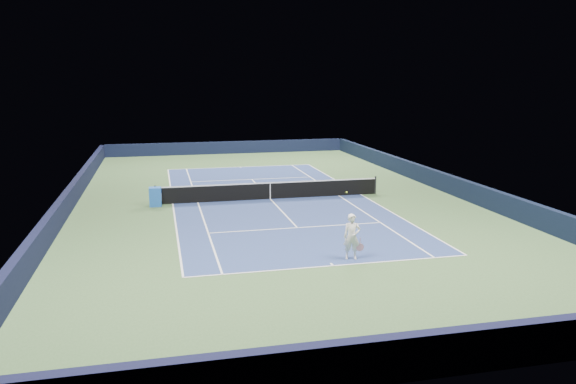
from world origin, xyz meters
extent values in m
plane|color=#39572F|center=(0.00, 0.00, 0.00)|extent=(40.00, 40.00, 0.00)
cube|color=black|center=(0.00, 19.82, 0.55)|extent=(22.00, 0.35, 1.10)
cube|color=black|center=(0.00, -19.82, 0.55)|extent=(22.00, 0.35, 1.10)
cube|color=black|center=(10.82, 0.00, 0.55)|extent=(0.35, 40.00, 1.10)
cube|color=black|center=(-10.82, 0.00, 0.55)|extent=(0.35, 40.00, 1.10)
cube|color=navy|center=(0.00, 0.00, 0.00)|extent=(10.97, 23.77, 0.01)
cube|color=white|center=(0.00, 11.88, 0.01)|extent=(10.97, 0.08, 0.00)
cube|color=white|center=(0.00, -11.88, 0.01)|extent=(10.97, 0.08, 0.00)
cube|color=white|center=(5.49, 0.00, 0.01)|extent=(0.08, 23.77, 0.00)
cube|color=white|center=(-5.49, 0.00, 0.01)|extent=(0.08, 23.77, 0.00)
cube|color=white|center=(4.12, 0.00, 0.01)|extent=(0.08, 23.77, 0.00)
cube|color=white|center=(-4.12, 0.00, 0.01)|extent=(0.08, 23.77, 0.00)
cube|color=white|center=(0.00, 6.40, 0.01)|extent=(8.23, 0.08, 0.00)
cube|color=white|center=(0.00, -6.40, 0.01)|extent=(8.23, 0.08, 0.00)
cube|color=white|center=(0.00, 0.00, 0.01)|extent=(0.08, 12.80, 0.00)
cube|color=white|center=(0.00, 11.73, 0.01)|extent=(0.08, 0.30, 0.00)
cube|color=white|center=(0.00, -11.73, 0.01)|extent=(0.08, 0.30, 0.00)
cylinder|color=black|center=(-6.40, 0.00, 0.54)|extent=(0.10, 0.10, 1.07)
cylinder|color=black|center=(6.40, 0.00, 0.54)|extent=(0.10, 0.10, 1.07)
cube|color=black|center=(0.00, 0.00, 0.46)|extent=(12.80, 0.03, 0.91)
cube|color=white|center=(0.00, 0.00, 0.94)|extent=(12.80, 0.04, 0.06)
cube|color=white|center=(0.00, 0.00, 0.46)|extent=(0.05, 0.04, 0.91)
cube|color=blue|center=(-6.40, -0.34, 0.52)|extent=(0.65, 0.60, 1.03)
cube|color=silver|center=(-6.11, -0.34, 0.45)|extent=(0.09, 0.46, 0.46)
imported|color=white|center=(0.93, -11.26, 0.89)|extent=(0.72, 0.55, 1.77)
cylinder|color=#C982A0|center=(1.25, -11.31, 0.70)|extent=(0.03, 0.03, 0.29)
cylinder|color=black|center=(1.25, -11.31, 0.46)|extent=(0.29, 0.02, 0.29)
cylinder|color=pink|center=(1.25, -11.31, 0.46)|extent=(0.31, 0.03, 0.31)
sphere|color=#C8F032|center=(1.03, -10.26, 2.42)|extent=(0.07, 0.07, 0.07)
camera|label=1|loc=(-6.13, -30.80, 6.89)|focal=35.00mm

